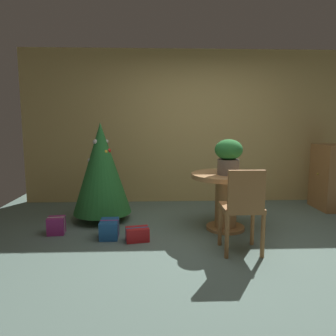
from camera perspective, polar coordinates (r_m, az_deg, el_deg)
ground_plane at (r=3.60m, az=10.26°, el=-14.31°), size 6.60×6.60×0.00m
back_wall_panel at (r=5.50m, az=5.64°, el=7.39°), size 6.00×0.10×2.60m
round_dining_table at (r=4.10m, az=10.55°, el=-4.51°), size 0.90×0.90×0.73m
flower_vase at (r=3.95m, az=10.96°, el=2.37°), size 0.34×0.36×0.44m
wooden_chair_near at (r=3.36m, az=13.50°, el=-6.65°), size 0.41×0.39×0.91m
holiday_tree at (r=4.46m, az=-12.03°, el=-0.04°), size 0.81×0.81×1.38m
gift_box_blue at (r=3.90m, az=-10.64°, el=-10.86°), size 0.22×0.30×0.22m
gift_box_purple at (r=4.20m, az=-19.69°, el=-9.85°), size 0.22×0.20×0.21m
gift_box_red at (r=3.77m, az=-5.61°, el=-11.91°), size 0.29×0.22×0.16m
wooden_cabinet at (r=5.64m, az=27.60°, el=-1.47°), size 0.46×0.61×1.04m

